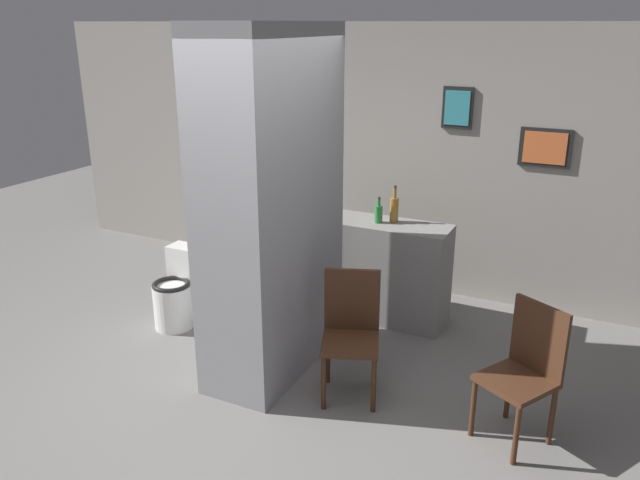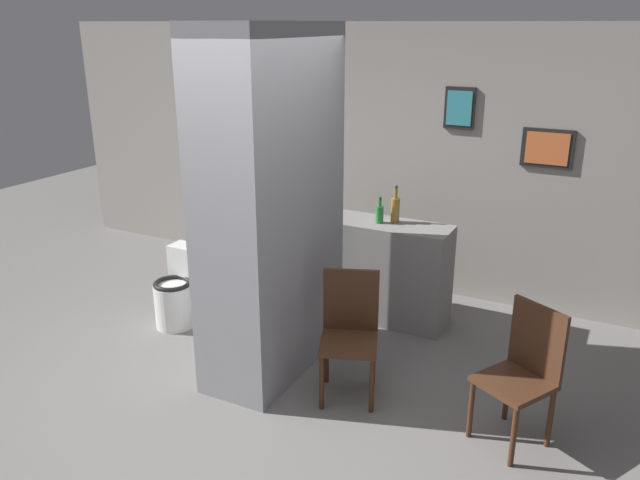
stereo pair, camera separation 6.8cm
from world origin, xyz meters
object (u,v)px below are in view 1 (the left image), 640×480
Objects in this scene: toilet at (176,293)px; bottle_tall at (394,208)px; chair_near_pillar at (351,329)px; chair_by_doorway at (525,368)px; bicycle at (285,267)px.

bottle_tall is (1.66, 1.02, 0.73)m from toilet.
chair_by_doorway is (1.21, 0.00, 0.00)m from chair_near_pillar.
bottle_tall is (-0.17, 1.32, 0.53)m from chair_near_pillar.
toilet is 0.75× the size of chair_by_doorway.
chair_near_pillar is 1.21m from chair_by_doorway.
chair_by_doorway is 0.54× the size of bicycle.
chair_near_pillar is 1.00× the size of chair_by_doorway.
bicycle is (-2.44, 1.19, -0.16)m from chair_by_doorway.
toilet is at bearing 149.86° from chair_near_pillar.
bottle_tall is at bearing 6.85° from bicycle.
chair_near_pillar is 1.72m from bicycle.
chair_by_doorway is at bearing -43.67° from bottle_tall.
bicycle is 5.08× the size of bottle_tall.
bottle_tall is (-1.38, 1.32, 0.53)m from chair_by_doorway.
bicycle reaches higher than toilet.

